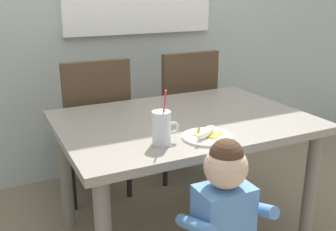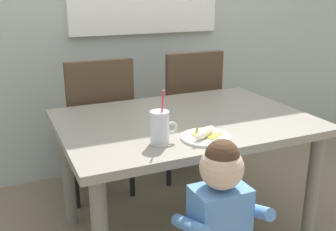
{
  "view_description": "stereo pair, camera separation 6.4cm",
  "coord_description": "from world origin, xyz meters",
  "px_view_note": "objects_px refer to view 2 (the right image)",
  "views": [
    {
      "loc": [
        -0.94,
        -1.72,
        1.36
      ],
      "look_at": [
        -0.14,
        -0.09,
        0.78
      ],
      "focal_mm": 41.55,
      "sensor_mm": 36.0,
      "label": 1
    },
    {
      "loc": [
        -0.88,
        -1.75,
        1.36
      ],
      "look_at": [
        -0.14,
        -0.09,
        0.78
      ],
      "focal_mm": 41.55,
      "sensor_mm": 36.0,
      "label": 2
    }
  ],
  "objects_px": {
    "toddler_standing": "(220,214)",
    "snack_plate": "(206,137)",
    "dining_table": "(185,135)",
    "dining_chair_right": "(187,107)",
    "peeled_banana": "(205,133)",
    "dining_chair_left": "(98,121)",
    "milk_cup": "(160,130)"
  },
  "relations": [
    {
      "from": "toddler_standing",
      "to": "dining_chair_right",
      "type": "bearing_deg",
      "value": 68.7
    },
    {
      "from": "dining_chair_left",
      "to": "dining_chair_right",
      "type": "bearing_deg",
      "value": -177.07
    },
    {
      "from": "dining_chair_left",
      "to": "milk_cup",
      "type": "relative_size",
      "value": 3.83
    },
    {
      "from": "toddler_standing",
      "to": "snack_plate",
      "type": "distance_m",
      "value": 0.38
    },
    {
      "from": "dining_chair_right",
      "to": "peeled_banana",
      "type": "xyz_separation_m",
      "value": [
        -0.41,
        -0.99,
        0.2
      ]
    },
    {
      "from": "dining_chair_right",
      "to": "toddler_standing",
      "type": "xyz_separation_m",
      "value": [
        -0.51,
        -1.3,
        -0.02
      ]
    },
    {
      "from": "dining_table",
      "to": "peeled_banana",
      "type": "bearing_deg",
      "value": -99.66
    },
    {
      "from": "dining_table",
      "to": "dining_chair_right",
      "type": "bearing_deg",
      "value": 62.5
    },
    {
      "from": "dining_chair_right",
      "to": "snack_plate",
      "type": "distance_m",
      "value": 1.09
    },
    {
      "from": "peeled_banana",
      "to": "dining_chair_left",
      "type": "bearing_deg",
      "value": 105.2
    },
    {
      "from": "dining_table",
      "to": "peeled_banana",
      "type": "xyz_separation_m",
      "value": [
        -0.05,
        -0.31,
        0.13
      ]
    },
    {
      "from": "toddler_standing",
      "to": "snack_plate",
      "type": "bearing_deg",
      "value": 71.12
    },
    {
      "from": "milk_cup",
      "to": "snack_plate",
      "type": "relative_size",
      "value": 1.09
    },
    {
      "from": "dining_chair_right",
      "to": "peeled_banana",
      "type": "bearing_deg",
      "value": 67.64
    },
    {
      "from": "snack_plate",
      "to": "peeled_banana",
      "type": "bearing_deg",
      "value": -160.95
    },
    {
      "from": "dining_table",
      "to": "milk_cup",
      "type": "height_order",
      "value": "milk_cup"
    },
    {
      "from": "milk_cup",
      "to": "peeled_banana",
      "type": "distance_m",
      "value": 0.21
    },
    {
      "from": "dining_chair_right",
      "to": "toddler_standing",
      "type": "height_order",
      "value": "dining_chair_right"
    },
    {
      "from": "milk_cup",
      "to": "peeled_banana",
      "type": "height_order",
      "value": "milk_cup"
    },
    {
      "from": "dining_table",
      "to": "dining_chair_left",
      "type": "bearing_deg",
      "value": 115.75
    },
    {
      "from": "dining_table",
      "to": "toddler_standing",
      "type": "height_order",
      "value": "toddler_standing"
    },
    {
      "from": "dining_table",
      "to": "dining_chair_right",
      "type": "xyz_separation_m",
      "value": [
        0.36,
        0.68,
        -0.08
      ]
    },
    {
      "from": "dining_chair_left",
      "to": "toddler_standing",
      "type": "xyz_separation_m",
      "value": [
        0.16,
        -1.27,
        -0.02
      ]
    },
    {
      "from": "toddler_standing",
      "to": "dining_chair_left",
      "type": "bearing_deg",
      "value": 97.35
    },
    {
      "from": "dining_table",
      "to": "dining_chair_right",
      "type": "relative_size",
      "value": 1.36
    },
    {
      "from": "dining_table",
      "to": "dining_chair_left",
      "type": "relative_size",
      "value": 1.36
    },
    {
      "from": "dining_table",
      "to": "toddler_standing",
      "type": "relative_size",
      "value": 1.56
    },
    {
      "from": "milk_cup",
      "to": "dining_table",
      "type": "bearing_deg",
      "value": 46.91
    },
    {
      "from": "peeled_banana",
      "to": "dining_chair_right",
      "type": "bearing_deg",
      "value": 67.64
    },
    {
      "from": "dining_chair_right",
      "to": "dining_chair_left",
      "type": "bearing_deg",
      "value": 2.93
    },
    {
      "from": "toddler_standing",
      "to": "peeled_banana",
      "type": "distance_m",
      "value": 0.39
    },
    {
      "from": "dining_chair_right",
      "to": "snack_plate",
      "type": "relative_size",
      "value": 4.17
    }
  ]
}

